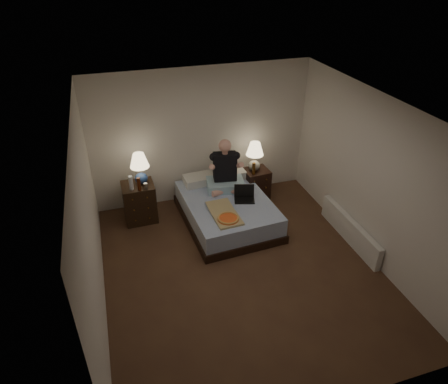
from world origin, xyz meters
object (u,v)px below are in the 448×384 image
object	(u,v)px
lamp_right	(255,157)
nightstand_right	(256,184)
bed	(227,211)
lamp_left	(140,169)
laptop	(245,195)
water_bottle	(131,183)
radiator	(350,230)
person	(225,166)
soda_can	(146,186)
nightstand_left	(140,202)
pizza_box	(228,219)
beer_bottle_right	(254,168)
beer_bottle_left	(139,184)

from	to	relation	value
lamp_right	nightstand_right	bearing A→B (deg)	-26.19
bed	lamp_left	xyz separation A→B (m)	(-1.36, 0.57, 0.75)
nightstand_right	laptop	distance (m)	0.93
water_bottle	lamp_left	bearing A→B (deg)	40.05
lamp_left	radiator	bearing A→B (deg)	-28.09
laptop	person	bearing A→B (deg)	128.31
lamp_left	person	size ratio (longest dim) A/B	0.60
soda_can	laptop	xyz separation A→B (m)	(1.59, -0.49, -0.17)
nightstand_left	soda_can	world-z (taller)	soda_can
bed	lamp_left	world-z (taller)	lamp_left
bed	lamp_right	world-z (taller)	lamp_right
bed	pizza_box	distance (m)	0.69
beer_bottle_right	radiator	size ratio (longest dim) A/B	0.14
water_bottle	person	size ratio (longest dim) A/B	0.27
nightstand_left	nightstand_right	distance (m)	2.21
bed	beer_bottle_left	xyz separation A→B (m)	(-1.42, 0.35, 0.59)
nightstand_left	beer_bottle_right	world-z (taller)	beer_bottle_right
lamp_right	nightstand_left	bearing A→B (deg)	-177.31
lamp_right	soda_can	bearing A→B (deg)	-172.69
lamp_left	soda_can	world-z (taller)	lamp_left
person	nightstand_left	bearing A→B (deg)	-177.25
beer_bottle_left	nightstand_right	bearing A→B (deg)	6.86
lamp_right	person	bearing A→B (deg)	-157.23
bed	beer_bottle_right	bearing A→B (deg)	32.86
water_bottle	soda_can	size ratio (longest dim) A/B	2.50
nightstand_left	water_bottle	distance (m)	0.50
beer_bottle_left	pizza_box	size ratio (longest dim) A/B	0.30
water_bottle	soda_can	world-z (taller)	water_bottle
bed	person	xyz separation A→B (m)	(0.08, 0.36, 0.69)
beer_bottle_left	laptop	xyz separation A→B (m)	(1.69, -0.47, -0.24)
nightstand_left	lamp_right	bearing A→B (deg)	1.75
lamp_right	soda_can	world-z (taller)	lamp_right
water_bottle	radiator	xyz separation A→B (m)	(3.31, -1.51, -0.63)
lamp_right	laptop	world-z (taller)	lamp_right
nightstand_left	laptop	world-z (taller)	nightstand_left
water_bottle	radiator	world-z (taller)	water_bottle
water_bottle	beer_bottle_left	xyz separation A→B (m)	(0.12, -0.06, -0.01)
bed	water_bottle	bearing A→B (deg)	161.62
pizza_box	radiator	world-z (taller)	pizza_box
nightstand_right	lamp_left	xyz separation A→B (m)	(-2.13, -0.05, 0.69)
bed	beer_bottle_left	size ratio (longest dim) A/B	7.98
lamp_left	soda_can	bearing A→B (deg)	-76.83
person	laptop	xyz separation A→B (m)	(0.19, -0.48, -0.34)
water_bottle	radiator	size ratio (longest dim) A/B	0.16
nightstand_right	water_bottle	distance (m)	2.38
nightstand_right	lamp_right	world-z (taller)	lamp_right
beer_bottle_left	person	world-z (taller)	person
lamp_left	pizza_box	world-z (taller)	lamp_left
beer_bottle_right	laptop	xyz separation A→B (m)	(-0.39, -0.61, -0.13)
bed	radiator	size ratio (longest dim) A/B	1.15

